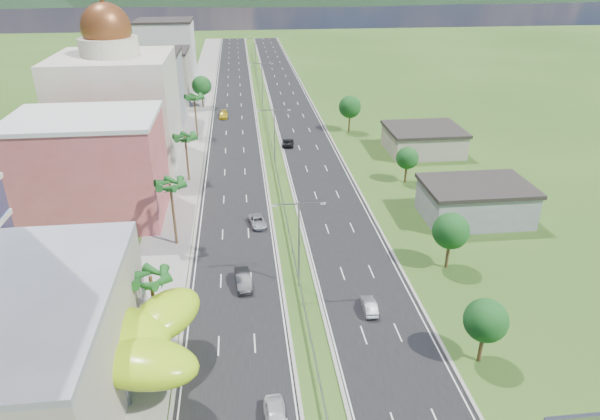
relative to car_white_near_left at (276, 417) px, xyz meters
name	(u,v)px	position (x,y,z in m)	size (l,w,h in m)	color
ground	(310,339)	(4.29, 10.64, -0.83)	(500.00, 500.00, 0.00)	#2D5119
road_left	(234,111)	(-3.21, 100.64, -0.81)	(11.00, 260.00, 0.04)	black
road_right	(293,109)	(11.79, 100.64, -0.81)	(11.00, 260.00, 0.04)	black
sidewalk_left	(196,112)	(-12.71, 100.64, -0.77)	(7.00, 260.00, 0.12)	gray
median_guardrail	(268,129)	(4.29, 82.63, -0.22)	(0.10, 216.06, 0.76)	gray
streetlight_median_b	(299,236)	(4.29, 20.64, 5.91)	(6.04, 0.25, 11.00)	gray
streetlight_median_c	(274,132)	(4.29, 60.64, 5.91)	(6.04, 0.25, 11.00)	gray
streetlight_median_d	(262,80)	(4.29, 105.64, 5.91)	(6.04, 0.25, 11.00)	gray
streetlight_median_e	(255,51)	(4.29, 150.64, 5.91)	(6.04, 0.25, 11.00)	gray
lime_canopy	(92,340)	(-15.71, 6.64, 4.16)	(18.00, 15.00, 7.40)	#A6D915
pink_shophouse	(91,170)	(-23.71, 42.64, 6.67)	(20.00, 15.00, 15.00)	#BD4F4D
domed_building	(118,104)	(-23.71, 65.64, 10.52)	(20.00, 20.00, 28.70)	beige
midrise_grey	(146,91)	(-22.71, 90.64, 7.17)	(16.00, 15.00, 16.00)	gray
midrise_beige	(159,77)	(-22.71, 112.64, 5.67)	(16.00, 15.00, 13.00)	#A59987
midrise_white	(167,53)	(-22.71, 135.64, 8.17)	(16.00, 15.00, 18.00)	silver
shed_near	(475,203)	(32.29, 35.64, 1.67)	(15.00, 10.00, 5.00)	gray
shed_far	(423,141)	(34.29, 65.64, 1.37)	(14.00, 12.00, 4.40)	#A59987
palm_tree_b	(151,280)	(-11.21, 12.64, 6.23)	(3.60, 3.60, 8.10)	#47301C
palm_tree_c	(170,187)	(-11.21, 32.64, 7.67)	(3.60, 3.60, 9.60)	#47301C
palm_tree_d	(185,139)	(-11.21, 55.64, 6.71)	(3.60, 3.60, 8.60)	#47301C
palm_tree_e	(194,99)	(-11.21, 80.64, 7.47)	(3.60, 3.60, 9.40)	#47301C
leafy_tree_lfar	(202,86)	(-11.21, 105.64, 4.74)	(4.90, 4.90, 8.05)	#47301C
leafy_tree_ra	(486,321)	(20.29, 5.64, 3.94)	(4.20, 4.20, 6.90)	#47301C
leafy_tree_rb	(451,231)	(23.29, 22.64, 4.34)	(4.55, 4.55, 7.47)	#47301C
leafy_tree_rc	(407,158)	(26.29, 50.64, 3.54)	(3.85, 3.85, 6.33)	#47301C
leafy_tree_rd	(350,107)	(22.29, 80.64, 4.74)	(4.90, 4.90, 8.05)	#47301C
mountain_ridge	(311,0)	(64.29, 460.64, -0.83)	(860.00, 140.00, 90.00)	black
car_white_near_left	(276,417)	(0.00, 0.00, 0.00)	(1.88, 4.66, 1.59)	silver
car_dark_left	(243,280)	(-2.35, 21.29, 0.03)	(1.74, 4.99, 1.64)	black
car_silver_mid_left	(257,221)	(0.00, 36.90, -0.15)	(2.12, 4.60, 1.28)	#9A9CA1
car_yellow_far_left	(224,115)	(-5.76, 95.05, -0.08)	(2.00, 4.91, 1.42)	gold
car_silver_right	(369,306)	(11.48, 14.73, -0.14)	(1.38, 3.97, 1.31)	#9D9FA4
car_dark_far_right	(288,142)	(7.81, 72.47, -0.14)	(2.18, 4.72, 1.31)	black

